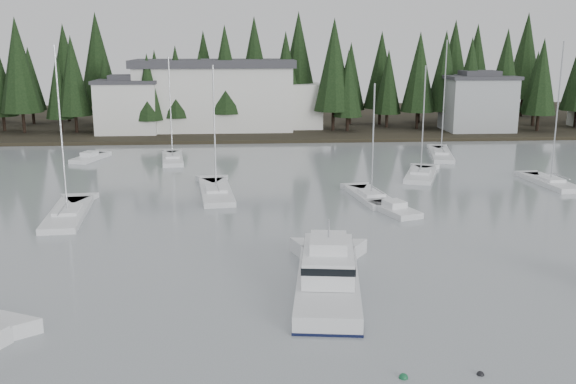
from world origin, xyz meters
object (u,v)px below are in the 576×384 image
at_px(sailboat_1, 173,160).
at_px(house_west, 128,106).
at_px(sailboat_5, 371,199).
at_px(sailboat_3, 216,194).
at_px(sailboat_7, 441,156).
at_px(runabout_3, 90,159).
at_px(house_east_a, 478,102).
at_px(cabin_cruiser_center, 328,280).
at_px(harbor_inn, 228,96).
at_px(sailboat_2, 68,216).
at_px(sailboat_4, 421,176).
at_px(runabout_1, 394,211).
at_px(sailboat_8, 550,184).

bearing_deg(sailboat_1, house_west, 15.08).
height_order(house_west, sailboat_5, sailboat_5).
distance_m(sailboat_1, sailboat_3, 18.99).
relative_size(sailboat_7, runabout_3, 2.33).
bearing_deg(sailboat_3, house_east_a, -51.46).
xyz_separation_m(cabin_cruiser_center, sailboat_3, (-7.35, 24.84, -0.68)).
xyz_separation_m(harbor_inn, runabout_3, (-16.47, -23.68, -5.64)).
xyz_separation_m(sailboat_1, sailboat_2, (-6.00, -25.21, -0.01)).
height_order(house_east_a, sailboat_4, sailboat_4).
distance_m(harbor_inn, runabout_3, 29.39).
xyz_separation_m(sailboat_2, sailboat_7, (39.47, 25.92, 0.01)).
relative_size(sailboat_2, runabout_1, 2.48).
distance_m(house_east_a, sailboat_7, 23.65).
height_order(cabin_cruiser_center, sailboat_4, sailboat_4).
bearing_deg(cabin_cruiser_center, sailboat_2, 55.24).
bearing_deg(house_west, runabout_3, -94.00).
bearing_deg(sailboat_7, runabout_3, 101.82).
distance_m(house_west, sailboat_4, 49.34).
distance_m(house_west, harbor_inn, 15.45).
relative_size(sailboat_1, runabout_3, 2.04).
bearing_deg(sailboat_8, sailboat_2, 96.39).
bearing_deg(runabout_1, sailboat_1, 20.30).
height_order(sailboat_3, sailboat_5, sailboat_3).
relative_size(house_west, runabout_1, 1.64).
height_order(sailboat_4, runabout_3, sailboat_4).
bearing_deg(sailboat_8, harbor_inn, 34.13).
relative_size(harbor_inn, sailboat_4, 2.40).
bearing_deg(harbor_inn, cabin_cruiser_center, -84.12).
relative_size(sailboat_5, sailboat_8, 0.75).
xyz_separation_m(sailboat_1, runabout_1, (21.23, -25.76, 0.05)).
distance_m(sailboat_1, runabout_1, 33.38).
bearing_deg(cabin_cruiser_center, house_west, 26.60).
bearing_deg(sailboat_5, harbor_inn, 8.49).
bearing_deg(sailboat_7, house_west, 76.22).
relative_size(house_east_a, runabout_3, 1.66).
bearing_deg(sailboat_8, sailboat_7, 14.86).
bearing_deg(house_west, sailboat_5, -55.86).
xyz_separation_m(house_east_a, sailboat_2, (-51.25, -45.85, -4.83)).
height_order(sailboat_3, sailboat_7, sailboat_7).
bearing_deg(house_east_a, sailboat_8, -98.84).
relative_size(sailboat_3, sailboat_4, 1.03).
relative_size(runabout_1, runabout_3, 0.91).
distance_m(house_east_a, sailboat_8, 37.66).
distance_m(house_west, house_east_a, 54.01).
distance_m(cabin_cruiser_center, sailboat_3, 25.92).
bearing_deg(harbor_inn, sailboat_8, -51.15).
xyz_separation_m(house_east_a, sailboat_3, (-39.32, -38.67, -4.85)).
xyz_separation_m(house_west, sailboat_8, (48.26, -37.90, -4.55)).
bearing_deg(sailboat_7, sailboat_3, 136.83).
bearing_deg(house_west, runabout_1, -57.68).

